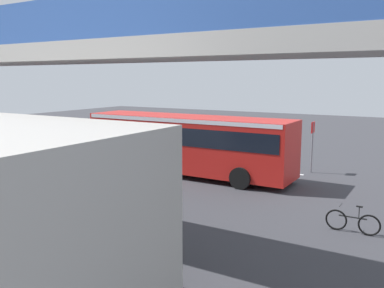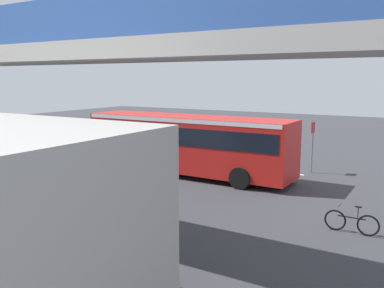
% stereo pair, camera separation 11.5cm
% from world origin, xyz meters
% --- Properties ---
extents(ground, '(80.00, 80.00, 0.00)m').
position_xyz_m(ground, '(0.00, 0.00, 0.00)').
color(ground, '#38383D').
extents(city_bus, '(11.54, 2.85, 3.15)m').
position_xyz_m(city_bus, '(0.45, 0.94, 1.88)').
color(city_bus, red).
rests_on(city_bus, ground).
extents(parked_van, '(4.80, 2.17, 2.05)m').
position_xyz_m(parked_van, '(5.98, 6.59, 1.18)').
color(parked_van, black).
rests_on(parked_van, ground).
extents(bicycle_black, '(1.77, 0.44, 0.96)m').
position_xyz_m(bicycle_black, '(-8.75, 5.38, 0.37)').
color(bicycle_black, black).
rests_on(bicycle_black, ground).
extents(pedestrian, '(0.38, 0.38, 1.79)m').
position_xyz_m(pedestrian, '(4.08, -1.31, 0.89)').
color(pedestrian, '#2D2D38').
rests_on(pedestrian, ground).
extents(traffic_sign, '(0.08, 0.60, 2.80)m').
position_xyz_m(traffic_sign, '(-5.18, -2.90, 1.89)').
color(traffic_sign, slate).
rests_on(traffic_sign, ground).
extents(lane_dash_leftmost, '(2.00, 0.20, 0.01)m').
position_xyz_m(lane_dash_leftmost, '(-4.00, -2.14, 0.00)').
color(lane_dash_leftmost, silver).
rests_on(lane_dash_leftmost, ground).
extents(lane_dash_left, '(2.00, 0.20, 0.01)m').
position_xyz_m(lane_dash_left, '(0.00, -2.14, 0.00)').
color(lane_dash_left, silver).
rests_on(lane_dash_left, ground).
extents(lane_dash_centre, '(2.00, 0.20, 0.01)m').
position_xyz_m(lane_dash_centre, '(4.00, -2.14, 0.00)').
color(lane_dash_centre, silver).
rests_on(lane_dash_centre, ground).
extents(pedestrian_overpass, '(25.32, 2.60, 7.20)m').
position_xyz_m(pedestrian_overpass, '(0.00, 10.43, 5.33)').
color(pedestrian_overpass, '#B2ADA5').
rests_on(pedestrian_overpass, ground).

